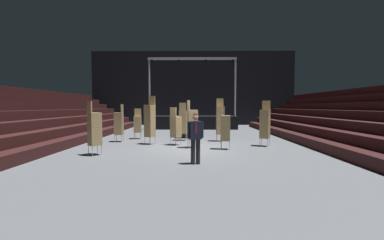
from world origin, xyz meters
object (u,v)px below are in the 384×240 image
at_px(chair_stack_mid_left, 265,123).
at_px(chair_stack_mid_centre, 176,126).
at_px(equipment_road_case, 184,133).
at_px(chair_stack_mid_right, 94,128).
at_px(chair_stack_aisle_left, 220,120).
at_px(stage_riser, 192,121).
at_px(chair_stack_front_right, 119,123).
at_px(chair_stack_rear_right, 225,127).
at_px(man_with_tie, 196,135).
at_px(chair_stack_front_left, 192,124).
at_px(chair_stack_rear_left, 138,124).
at_px(chair_stack_aisle_right, 183,122).
at_px(chair_stack_rear_centre, 150,120).

height_order(chair_stack_mid_left, chair_stack_mid_centre, chair_stack_mid_left).
xyz_separation_m(chair_stack_mid_left, equipment_road_case, (-4.23, 3.20, -0.82)).
distance_m(chair_stack_mid_right, equipment_road_case, 6.58).
bearing_deg(chair_stack_aisle_left, chair_stack_mid_left, 138.95).
distance_m(stage_riser, chair_stack_front_right, 9.45).
xyz_separation_m(chair_stack_mid_right, chair_stack_rear_right, (5.54, 1.42, -0.08)).
distance_m(man_with_tie, chair_stack_front_left, 3.37).
relative_size(man_with_tie, chair_stack_front_left, 0.77).
xyz_separation_m(chair_stack_rear_left, chair_stack_aisle_right, (2.85, -0.67, 0.17)).
height_order(chair_stack_mid_centre, chair_stack_rear_right, chair_stack_rear_right).
xyz_separation_m(chair_stack_mid_right, chair_stack_rear_left, (0.58, 5.05, -0.17)).
height_order(chair_stack_rear_centre, chair_stack_aisle_right, chair_stack_rear_centre).
relative_size(chair_stack_front_right, chair_stack_rear_left, 1.14).
relative_size(stage_riser, chair_stack_front_right, 3.72).
height_order(chair_stack_mid_centre, chair_stack_rear_centre, chair_stack_rear_centre).
relative_size(chair_stack_mid_right, chair_stack_aisle_left, 0.90).
relative_size(chair_stack_front_left, chair_stack_aisle_left, 0.93).
height_order(chair_stack_front_right, chair_stack_aisle_left, chair_stack_aisle_left).
relative_size(chair_stack_mid_centre, chair_stack_rear_right, 0.96).
height_order(man_with_tie, chair_stack_rear_right, chair_stack_rear_right).
xyz_separation_m(chair_stack_rear_centre, chair_stack_aisle_right, (1.69, 1.47, -0.17)).
xyz_separation_m(man_with_tie, equipment_road_case, (-0.72, 7.08, -0.68)).
bearing_deg(equipment_road_case, chair_stack_mid_right, -121.64).
bearing_deg(chair_stack_rear_right, chair_stack_rear_centre, -102.48).
height_order(man_with_tie, chair_stack_aisle_right, chair_stack_aisle_right).
bearing_deg(chair_stack_aisle_left, chair_stack_mid_centre, 28.59).
bearing_deg(chair_stack_mid_centre, chair_stack_rear_left, 175.09).
bearing_deg(chair_stack_mid_centre, chair_stack_mid_left, 33.71).
bearing_deg(chair_stack_mid_centre, chair_stack_aisle_right, 117.68).
distance_m(stage_riser, chair_stack_aisle_right, 7.95).
bearing_deg(chair_stack_mid_centre, man_with_tie, -38.50).
bearing_deg(chair_stack_rear_centre, man_with_tie, 146.41).
bearing_deg(chair_stack_aisle_left, chair_stack_front_right, 1.88).
xyz_separation_m(chair_stack_front_right, chair_stack_mid_left, (7.84, -1.44, 0.08)).
height_order(chair_stack_mid_centre, chair_stack_rear_left, chair_stack_mid_centre).
xyz_separation_m(chair_stack_front_left, chair_stack_rear_centre, (-2.26, 1.07, 0.13)).
distance_m(chair_stack_mid_left, chair_stack_mid_centre, 4.55).
bearing_deg(equipment_road_case, chair_stack_front_left, -81.15).
height_order(chair_stack_front_right, chair_stack_rear_right, chair_stack_front_right).
xyz_separation_m(chair_stack_mid_right, chair_stack_mid_centre, (3.13, 2.69, -0.13)).
relative_size(chair_stack_rear_centre, equipment_road_case, 2.84).
bearing_deg(chair_stack_mid_left, man_with_tie, 78.05).
relative_size(chair_stack_mid_left, chair_stack_rear_left, 1.23).
bearing_deg(chair_stack_aisle_left, chair_stack_mid_right, 35.17).
bearing_deg(chair_stack_mid_right, chair_stack_aisle_left, 79.81).
xyz_separation_m(chair_stack_rear_centre, chair_stack_aisle_left, (3.85, 1.18, -0.04)).
relative_size(man_with_tie, chair_stack_rear_centre, 0.69).
distance_m(stage_riser, chair_stack_rear_left, 7.98).
xyz_separation_m(chair_stack_front_right, chair_stack_aisle_right, (3.62, 0.58, 0.04)).
distance_m(man_with_tie, chair_stack_rear_right, 3.26).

